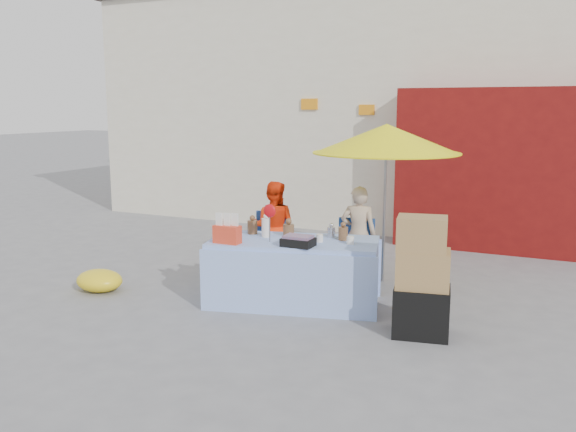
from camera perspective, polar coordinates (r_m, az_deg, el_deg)
The scene contains 10 objects.
ground at distance 7.20m, azimuth -3.47°, elevation -8.52°, with size 80.00×80.00×0.00m, color slate.
backdrop at distance 13.79m, azimuth 13.96°, elevation 13.23°, with size 14.00×8.00×7.80m.
market_table at distance 7.21m, azimuth 0.49°, elevation -5.17°, with size 2.17×1.41×1.21m.
chair_left at distance 8.53m, azimuth -1.76°, elevation -3.72°, with size 0.57×0.56×0.85m.
chair_right at distance 8.06m, azimuth 6.21°, elevation -4.61°, with size 0.57×0.56×0.85m.
vendor_orange at distance 8.56m, azimuth -1.35°, elevation -1.01°, with size 0.62×0.49×1.29m, color #FF370D.
vendor_beige at distance 8.09m, azimuth 6.60°, elevation -1.73°, with size 0.47×0.31×1.29m, color tan.
umbrella at distance 7.98m, azimuth 9.19°, elevation 7.09°, with size 1.90×1.90×2.09m.
box_stack at distance 6.33m, azimuth 12.43°, elevation -5.98°, with size 0.63×0.55×1.23m.
tarp_bundle at distance 8.11m, azimuth -17.23°, elevation -5.79°, with size 0.62×0.49×0.28m, color yellow.
Camera 1 is at (3.29, -5.97, 2.31)m, focal length 38.00 mm.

